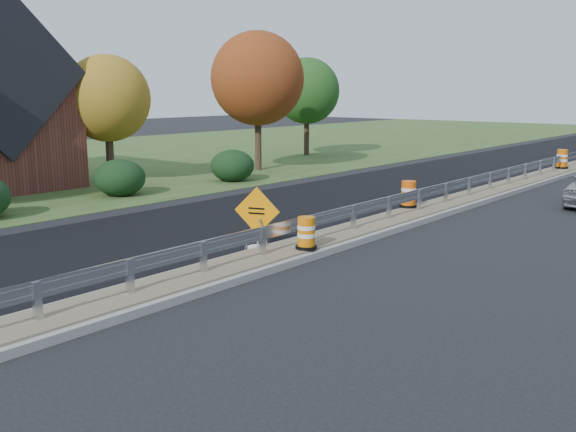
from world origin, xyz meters
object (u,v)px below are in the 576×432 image
Objects in this scene: caution_sign at (257,236)px; barrel_median_mid at (408,195)px; barrel_median_near at (306,233)px; barrel_median_far at (562,159)px.

caution_sign is 1.92× the size of barrel_median_mid.
barrel_median_mid is at bearing 97.99° from barrel_median_near.
caution_sign is 2.12× the size of barrel_median_near.
barrel_median_near is 22.29m from barrel_median_far.
caution_sign is at bearing -92.09° from barrel_median_far.
barrel_median_far is (0.48, 15.26, 0.03)m from barrel_median_mid.
barrel_median_far is (0.83, 22.71, 0.26)m from caution_sign.
barrel_median_near is (1.34, 0.42, 0.18)m from caution_sign.
caution_sign is 22.72m from barrel_median_far.
barrel_median_near is at bearing -82.01° from barrel_median_mid.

